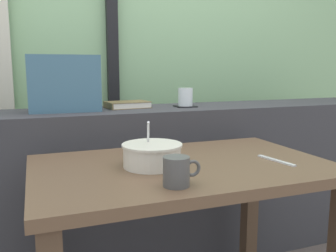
{
  "coord_description": "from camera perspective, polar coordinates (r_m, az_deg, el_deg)",
  "views": [
    {
      "loc": [
        -0.57,
        -1.19,
        1.03
      ],
      "look_at": [
        0.02,
        0.39,
        0.76
      ],
      "focal_mm": 38.53,
      "sensor_mm": 36.0,
      "label": 1
    }
  ],
  "objects": [
    {
      "name": "fork_utensil",
      "position": [
        1.35,
        16.73,
        -5.25
      ],
      "size": [
        0.04,
        0.17,
        0.01
      ],
      "primitive_type": "cube",
      "rotation": [
        0.0,
        0.0,
        0.16
      ],
      "color": "silver",
      "rests_on": "breakfast_table"
    },
    {
      "name": "closed_book",
      "position": [
        1.85,
        -6.45,
        3.38
      ],
      "size": [
        0.23,
        0.17,
        0.03
      ],
      "color": "brown",
      "rests_on": "dark_console_ledge"
    },
    {
      "name": "ceramic_mug",
      "position": [
        1.02,
        1.44,
        -7.18
      ],
      "size": [
        0.11,
        0.08,
        0.08
      ],
      "color": "#4C4C4C",
      "rests_on": "breakfast_table"
    },
    {
      "name": "outdoor_backdrop",
      "position": [
        2.5,
        -7.6,
        17.63
      ],
      "size": [
        4.8,
        0.08,
        2.8
      ],
      "primitive_type": "cube",
      "color": "#8EBC89",
      "rests_on": "ground"
    },
    {
      "name": "coaster_square",
      "position": [
        1.89,
        2.75,
        3.13
      ],
      "size": [
        0.1,
        0.1,
        0.0
      ],
      "primitive_type": "cube",
      "color": "black",
      "rests_on": "dark_console_ledge"
    },
    {
      "name": "dark_console_ledge",
      "position": [
        1.93,
        -2.37,
        -9.43
      ],
      "size": [
        2.8,
        0.39,
        0.83
      ],
      "primitive_type": "cube",
      "color": "#38383D",
      "rests_on": "ground"
    },
    {
      "name": "breakfast_table",
      "position": [
        1.31,
        2.36,
        -10.99
      ],
      "size": [
        1.03,
        0.64,
        0.7
      ],
      "color": "brown",
      "rests_on": "ground"
    },
    {
      "name": "juice_glass",
      "position": [
        1.89,
        2.76,
        4.47
      ],
      "size": [
        0.08,
        0.08,
        0.09
      ],
      "color": "white",
      "rests_on": "coaster_square"
    },
    {
      "name": "throw_pillow",
      "position": [
        1.74,
        -16.04,
        6.47
      ],
      "size": [
        0.33,
        0.15,
        0.26
      ],
      "primitive_type": "cube",
      "rotation": [
        0.0,
        0.0,
        -0.04
      ],
      "color": "#426B84",
      "rests_on": "dark_console_ledge"
    },
    {
      "name": "soup_bowl",
      "position": [
        1.22,
        -2.53,
        -4.63
      ],
      "size": [
        0.2,
        0.2,
        0.16
      ],
      "color": "silver",
      "rests_on": "breakfast_table"
    },
    {
      "name": "window_divider_post",
      "position": [
        2.41,
        -8.86,
        15.55
      ],
      "size": [
        0.07,
        0.05,
        2.6
      ],
      "primitive_type": "cube",
      "color": "black",
      "rests_on": "ground"
    }
  ]
}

